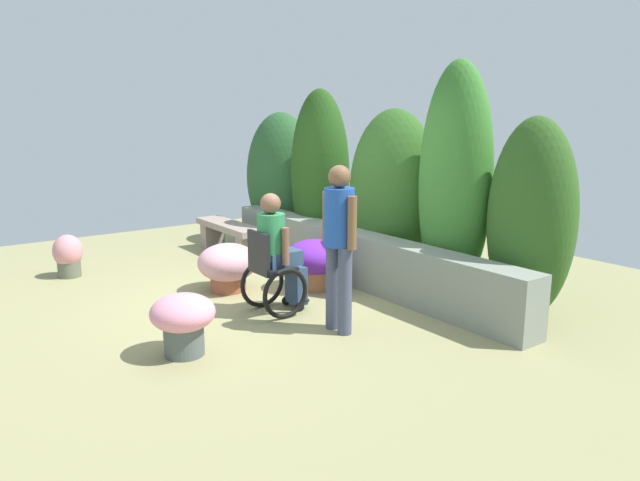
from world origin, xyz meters
TOP-DOWN VIEW (x-y plane):
  - ground_plane at (0.00, 0.00)m, footprint 10.12×10.12m
  - stone_retaining_wall at (0.00, 1.42)m, footprint 5.33×0.38m
  - hedge_backdrop at (-0.55, 1.98)m, footprint 5.96×1.07m
  - stone_bench at (-2.34, 0.83)m, footprint 1.55×0.39m
  - person_in_wheelchair at (0.38, -0.02)m, footprint 0.53×0.66m
  - person_standing_companion at (1.24, 0.17)m, footprint 0.49×0.30m
  - flower_pot_purple_near at (-0.09, 0.84)m, footprint 0.75×0.75m
  - flower_pot_terracotta_by_wall at (-0.66, -0.08)m, footprint 0.74×0.74m
  - flower_pot_red_accent at (-2.49, -1.51)m, footprint 0.38×0.38m
  - flower_pot_small_foreground at (0.89, -1.33)m, footprint 0.59×0.59m

SIDE VIEW (x-z plane):
  - ground_plane at x=0.00m, z-range 0.00..0.00m
  - flower_pot_red_accent at x=-2.49m, z-range 0.01..0.58m
  - flower_pot_terracotta_by_wall at x=-0.66m, z-range 0.02..0.62m
  - stone_bench at x=-2.34m, z-range 0.08..0.58m
  - stone_retaining_wall at x=0.00m, z-range 0.00..0.67m
  - flower_pot_small_foreground at x=0.89m, z-range 0.06..0.63m
  - flower_pot_purple_near at x=-0.09m, z-range 0.05..0.68m
  - person_in_wheelchair at x=0.38m, z-range -0.04..1.29m
  - person_standing_companion at x=1.24m, z-range 0.13..1.80m
  - hedge_backdrop at x=-0.55m, z-range -0.21..2.54m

